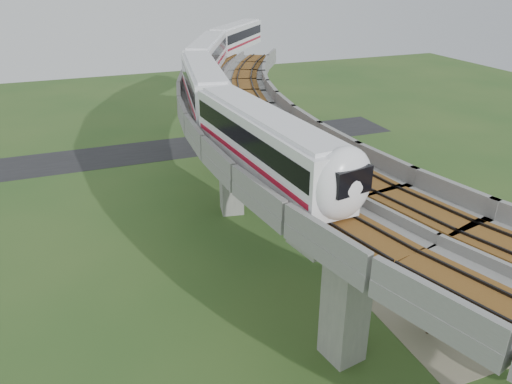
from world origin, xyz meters
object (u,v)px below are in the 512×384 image
at_px(car_white, 458,271).
at_px(car_red, 436,224).
at_px(metro_train, 227,69).
at_px(car_dark, 426,227).

relative_size(car_white, car_red, 1.05).
xyz_separation_m(car_white, car_red, (3.47, 6.69, -0.04)).
relative_size(metro_train, car_red, 18.61).
relative_size(car_white, car_dark, 0.72).
relative_size(metro_train, car_white, 17.77).
bearing_deg(metro_train, car_red, -49.66).
distance_m(metro_train, car_white, 27.91).
distance_m(car_white, car_red, 7.54).
bearing_deg(car_dark, car_white, 158.18).
bearing_deg(car_red, car_dark, -131.23).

